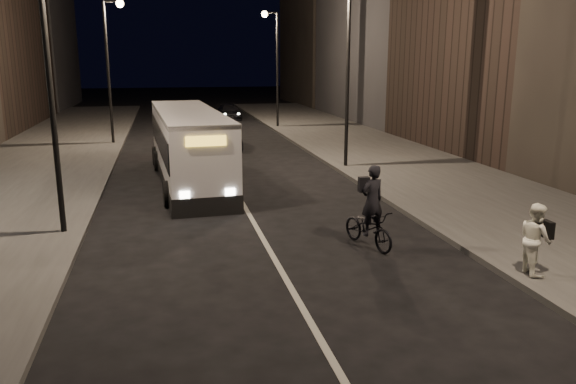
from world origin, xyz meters
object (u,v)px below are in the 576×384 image
streetlight_right_far (274,54)px  city_bus (188,143)px  pedestrian_woman (535,239)px  streetlight_left_far (112,52)px  streetlight_left_near (57,46)px  car_mid (193,128)px  streetlight_right_mid (343,51)px  car_near (226,136)px  car_far (229,112)px  cyclist_on_bicycle (369,220)px

streetlight_right_far → city_bus: streetlight_right_far is taller
pedestrian_woman → streetlight_left_far: bearing=30.8°
streetlight_left_near → car_mid: size_ratio=1.98×
streetlight_right_mid → streetlight_right_far: same height
car_near → streetlight_left_far: bearing=159.5°
streetlight_left_far → pedestrian_woman: (10.93, -23.84, -4.36)m
streetlight_left_near → streetlight_right_far: bearing=66.0°
streetlight_left_far → car_near: streetlight_left_far is taller
streetlight_right_far → car_far: bearing=110.0°
streetlight_left_far → cyclist_on_bicycle: (8.04, -20.82, -4.59)m
pedestrian_woman → car_near: bearing=18.7°
pedestrian_woman → car_far: pedestrian_woman is taller
streetlight_left_near → car_near: (6.18, 15.45, -4.67)m
cyclist_on_bicycle → car_far: (0.11, 33.73, -0.16)m
streetlight_right_far → pedestrian_woman: bearing=-89.5°
streetlight_left_far → city_bus: bearing=-72.0°
cyclist_on_bicycle → car_mid: (-3.51, 22.85, -0.09)m
streetlight_left_far → streetlight_left_near: bearing=-90.0°
car_near → car_far: size_ratio=0.96×
cyclist_on_bicycle → streetlight_left_near: bearing=143.2°
city_bus → car_near: 9.16m
streetlight_left_far → city_bus: size_ratio=0.73×
car_near → car_mid: car_near is taller
streetlight_right_mid → streetlight_left_far: same height
streetlight_right_far → streetlight_left_near: (-10.66, -24.00, 0.00)m
streetlight_right_mid → car_near: 9.87m
streetlight_right_mid → car_far: 23.53m
streetlight_right_mid → pedestrian_woman: bearing=-88.9°
streetlight_right_far → streetlight_left_far: bearing=-150.6°
streetlight_left_far → streetlight_right_far: bearing=29.4°
city_bus → car_mid: 13.40m
car_far → streetlight_left_far: bearing=-124.2°
car_near → car_mid: (-1.65, 4.58, -0.02)m
streetlight_left_near → pedestrian_woman: 13.14m
streetlight_right_mid → streetlight_left_near: bearing=-143.1°
pedestrian_woman → car_near: size_ratio=0.41×
city_bus → car_near: (2.51, 8.76, -0.93)m
streetlight_left_far → car_mid: 6.83m
streetlight_right_far → car_near: streetlight_right_far is taller
car_near → car_far: 15.58m
pedestrian_woman → car_near: (-4.75, 21.29, -0.31)m
streetlight_right_far → pedestrian_woman: size_ratio=4.82×
car_mid → streetlight_left_far: bearing=19.6°
streetlight_right_mid → car_far: size_ratio=1.91×
streetlight_right_mid → car_mid: size_ratio=1.98×
streetlight_left_far → car_mid: (4.53, 2.03, -4.68)m
streetlight_right_far → city_bus: bearing=-112.0°
car_near → car_mid: size_ratio=0.99×
streetlight_left_far → city_bus: (3.67, -11.30, -3.74)m
streetlight_right_far → cyclist_on_bicycle: size_ratio=3.51×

